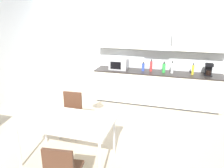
{
  "coord_description": "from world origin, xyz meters",
  "views": [
    {
      "loc": [
        1.45,
        -3.47,
        2.36
      ],
      "look_at": [
        0.27,
        0.53,
        1.0
      ],
      "focal_mm": 35.0,
      "sensor_mm": 36.0,
      "label": 1
    }
  ],
  "objects": [
    {
      "name": "bottle_white",
      "position": [
        1.39,
        2.16,
        1.02
      ],
      "size": [
        0.07,
        0.07,
        0.31
      ],
      "color": "white",
      "rests_on": "kitchen_counter"
    },
    {
      "name": "pendant_lamp",
      "position": [
        -0.12,
        -0.7,
        1.92
      ],
      "size": [
        0.32,
        0.32,
        0.22
      ],
      "primitive_type": "cone",
      "color": "silver"
    },
    {
      "name": "wall_back",
      "position": [
        0.0,
        2.53,
        1.42
      ],
      "size": [
        6.51,
        0.1,
        2.84
      ],
      "primitive_type": "cube",
      "color": "silver",
      "rests_on": "ground_plane"
    },
    {
      "name": "coffee_maker",
      "position": [
        2.25,
        2.19,
        1.04
      ],
      "size": [
        0.18,
        0.19,
        0.3
      ],
      "color": "black",
      "rests_on": "kitchen_counter"
    },
    {
      "name": "upper_wall_cabinets",
      "position": [
        1.01,
        2.31,
        1.74
      ],
      "size": [
        3.26,
        0.4,
        0.57
      ],
      "color": "silver"
    },
    {
      "name": "ground_plane",
      "position": [
        0.0,
        0.0,
        -0.01
      ],
      "size": [
        8.13,
        7.44,
        0.02
      ],
      "primitive_type": "cube",
      "color": "beige"
    },
    {
      "name": "bottle_yellow",
      "position": [
        1.89,
        2.17,
        1.01
      ],
      "size": [
        0.06,
        0.06,
        0.29
      ],
      "color": "yellow",
      "rests_on": "kitchen_counter"
    },
    {
      "name": "bottle_blue",
      "position": [
        0.64,
        2.19,
        0.99
      ],
      "size": [
        0.07,
        0.07,
        0.24
      ],
      "color": "blue",
      "rests_on": "kitchen_counter"
    },
    {
      "name": "microwave",
      "position": [
        -0.03,
        2.17,
        1.03
      ],
      "size": [
        0.48,
        0.35,
        0.28
      ],
      "color": "#ADADB2",
      "rests_on": "kitchen_counter"
    },
    {
      "name": "chair_far_left",
      "position": [
        -0.45,
        0.11,
        0.53
      ],
      "size": [
        0.43,
        0.43,
        0.87
      ],
      "color": "#4C2D1E",
      "rests_on": "ground_plane"
    },
    {
      "name": "bottle_red",
      "position": [
        0.85,
        2.21,
        1.03
      ],
      "size": [
        0.07,
        0.07,
        0.32
      ],
      "color": "red",
      "rests_on": "kitchen_counter"
    },
    {
      "name": "dining_table",
      "position": [
        -0.12,
        -0.7,
        0.71
      ],
      "size": [
        1.47,
        0.85,
        0.75
      ],
      "color": "silver",
      "rests_on": "ground_plane"
    },
    {
      "name": "backsplash_tile",
      "position": [
        1.01,
        2.47,
        1.14
      ],
      "size": [
        3.26,
        0.02,
        0.5
      ],
      "primitive_type": "cube",
      "color": "silver",
      "rests_on": "kitchen_counter"
    },
    {
      "name": "kitchen_counter",
      "position": [
        1.01,
        2.17,
        0.45
      ],
      "size": [
        3.28,
        0.65,
        0.89
      ],
      "color": "#333333",
      "rests_on": "ground_plane"
    },
    {
      "name": "bottle_green",
      "position": [
        1.18,
        2.16,
        1.01
      ],
      "size": [
        0.08,
        0.08,
        0.29
      ],
      "color": "green",
      "rests_on": "kitchen_counter"
    }
  ]
}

